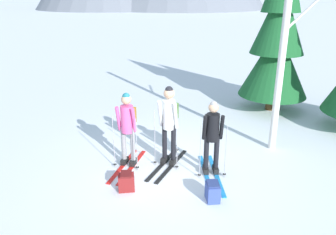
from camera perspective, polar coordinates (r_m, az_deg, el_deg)
name	(u,v)px	position (r m, az deg, el deg)	size (l,w,h in m)	color
ground_plane	(174,165)	(7.91, 1.07, -7.99)	(400.00, 400.00, 0.00)	white
skier_in_pink	(128,125)	(7.59, -6.78, -1.32)	(0.81, 1.67, 1.72)	red
skier_in_white	(169,121)	(7.56, 0.21, -0.53)	(1.03, 1.66, 1.85)	black
skier_in_black	(212,134)	(7.26, 7.39, -2.75)	(0.61, 1.79, 1.66)	#1E84D1
pine_tree_near	(278,36)	(11.51, 17.89, 12.85)	(2.20, 2.20, 5.32)	#51381E
birch_tree_tall	(283,46)	(8.40, 18.72, 11.21)	(1.08, 0.78, 5.02)	silver
backpack_on_snow_front	(126,182)	(6.97, -6.99, -10.61)	(0.34, 0.28, 0.38)	maroon
backpack_on_snow_beside	(213,192)	(6.67, 7.48, -12.19)	(0.26, 0.33, 0.38)	#384C99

